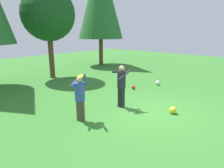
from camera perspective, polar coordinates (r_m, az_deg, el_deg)
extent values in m
plane|color=#387A2D|center=(8.07, 10.54, -7.81)|extent=(40.00, 40.00, 0.00)
cube|color=#4C382D|center=(7.24, -8.68, -7.29)|extent=(0.19, 0.22, 0.73)
cylinder|color=#334C9E|center=(7.02, -8.89, -2.13)|extent=(0.34, 0.34, 0.63)
sphere|color=tan|center=(6.91, -9.03, 1.11)|extent=(0.21, 0.21, 0.21)
cylinder|color=#334C9E|center=(6.99, -10.59, 0.05)|extent=(0.47, 0.40, 0.12)
cylinder|color=#334C9E|center=(6.87, -7.40, 1.25)|extent=(0.34, 0.29, 0.49)
cube|color=black|center=(8.41, 2.57, -3.73)|extent=(0.19, 0.22, 0.80)
cylinder|color=#23232D|center=(8.20, 2.63, 1.22)|extent=(0.34, 0.34, 0.69)
sphere|color=tan|center=(8.11, 2.66, 4.31)|extent=(0.23, 0.23, 0.23)
cylinder|color=#23232D|center=(8.00, 3.52, 2.54)|extent=(0.55, 0.20, 0.37)
cylinder|color=#23232D|center=(8.30, 1.81, 3.41)|extent=(0.60, 0.21, 0.11)
cylinder|color=yellow|center=(7.21, -8.53, 2.20)|extent=(0.28, 0.28, 0.08)
sphere|color=red|center=(11.05, 5.92, -0.90)|extent=(0.20, 0.20, 0.20)
sphere|color=white|center=(12.11, 12.48, 0.33)|extent=(0.25, 0.25, 0.25)
sphere|color=blue|center=(9.77, -8.56, -3.12)|extent=(0.19, 0.19, 0.19)
sphere|color=yellow|center=(8.15, 16.46, -6.93)|extent=(0.27, 0.27, 0.27)
cylinder|color=brown|center=(18.45, -3.10, 11.77)|extent=(0.35, 0.35, 4.26)
cylinder|color=brown|center=(14.07, -16.44, 7.77)|extent=(0.33, 0.33, 3.02)
sphere|color=#19471E|center=(14.02, -17.21, 17.97)|extent=(3.32, 3.32, 3.32)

